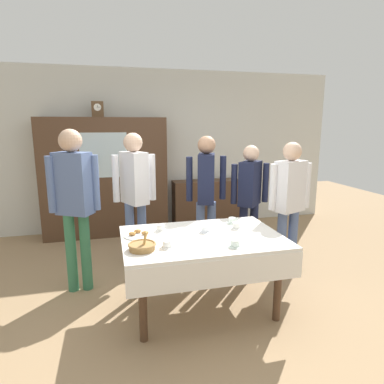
% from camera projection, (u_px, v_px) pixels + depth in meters
% --- Properties ---
extents(ground_plane, '(12.00, 12.00, 0.00)m').
position_uv_depth(ground_plane, '(197.00, 297.00, 3.48)').
color(ground_plane, '#997A56').
rests_on(ground_plane, ground).
extents(back_wall, '(6.40, 0.10, 2.70)m').
position_uv_depth(back_wall, '(157.00, 150.00, 5.72)').
color(back_wall, silver).
rests_on(back_wall, ground).
extents(dining_table, '(1.51, 1.03, 0.75)m').
position_uv_depth(dining_table, '(203.00, 248.00, 3.13)').
color(dining_table, '#4C3321').
rests_on(dining_table, ground).
extents(wall_cabinet, '(1.96, 0.46, 1.90)m').
position_uv_depth(wall_cabinet, '(105.00, 178.00, 5.31)').
color(wall_cabinet, '#4C3321').
rests_on(wall_cabinet, ground).
extents(mantel_clock, '(0.18, 0.11, 0.24)m').
position_uv_depth(mantel_clock, '(98.00, 109.00, 5.08)').
color(mantel_clock, brown).
rests_on(mantel_clock, wall_cabinet).
extents(bookshelf_low, '(1.19, 0.35, 0.82)m').
position_uv_depth(bookshelf_low, '(206.00, 203.00, 5.88)').
color(bookshelf_low, '#4C3321').
rests_on(bookshelf_low, ground).
extents(book_stack, '(0.16, 0.22, 0.08)m').
position_uv_depth(book_stack, '(207.00, 178.00, 5.79)').
color(book_stack, '#B29333').
rests_on(book_stack, bookshelf_low).
extents(tea_cup_center, '(0.13, 0.13, 0.06)m').
position_uv_depth(tea_cup_center, '(232.00, 221.00, 3.54)').
color(tea_cup_center, silver).
rests_on(tea_cup_center, dining_table).
extents(tea_cup_back_edge, '(0.13, 0.13, 0.06)m').
position_uv_depth(tea_cup_back_edge, '(167.00, 245.00, 2.84)').
color(tea_cup_back_edge, white).
rests_on(tea_cup_back_edge, dining_table).
extents(tea_cup_near_left, '(0.13, 0.13, 0.06)m').
position_uv_depth(tea_cup_near_left, '(235.00, 244.00, 2.86)').
color(tea_cup_near_left, silver).
rests_on(tea_cup_near_left, dining_table).
extents(tea_cup_mid_left, '(0.13, 0.13, 0.06)m').
position_uv_depth(tea_cup_mid_left, '(236.00, 226.00, 3.36)').
color(tea_cup_mid_left, white).
rests_on(tea_cup_mid_left, dining_table).
extents(tea_cup_far_right, '(0.13, 0.13, 0.06)m').
position_uv_depth(tea_cup_far_right, '(161.00, 228.00, 3.29)').
color(tea_cup_far_right, white).
rests_on(tea_cup_far_right, dining_table).
extents(tea_cup_far_left, '(0.13, 0.13, 0.06)m').
position_uv_depth(tea_cup_far_left, '(205.00, 229.00, 3.25)').
color(tea_cup_far_left, white).
rests_on(tea_cup_far_left, dining_table).
extents(bread_basket, '(0.24, 0.24, 0.16)m').
position_uv_depth(bread_basket, '(142.00, 246.00, 2.79)').
color(bread_basket, '#9E7542').
rests_on(bread_basket, dining_table).
extents(pastry_plate, '(0.28, 0.28, 0.05)m').
position_uv_depth(pastry_plate, '(139.00, 235.00, 3.15)').
color(pastry_plate, white).
rests_on(pastry_plate, dining_table).
extents(spoon_mid_left, '(0.12, 0.02, 0.01)m').
position_uv_depth(spoon_mid_left, '(259.00, 240.00, 3.03)').
color(spoon_mid_left, silver).
rests_on(spoon_mid_left, dining_table).
extents(spoon_back_edge, '(0.12, 0.02, 0.01)m').
position_uv_depth(spoon_back_edge, '(232.00, 233.00, 3.21)').
color(spoon_back_edge, silver).
rests_on(spoon_back_edge, dining_table).
extents(spoon_far_right, '(0.12, 0.02, 0.01)m').
position_uv_depth(spoon_far_right, '(198.00, 226.00, 3.45)').
color(spoon_far_right, silver).
rests_on(spoon_far_right, dining_table).
extents(person_behind_table_right, '(0.52, 0.40, 1.66)m').
position_uv_depth(person_behind_table_right, '(206.00, 188.00, 4.16)').
color(person_behind_table_right, slate).
rests_on(person_behind_table_right, ground).
extents(person_behind_table_left, '(0.52, 0.35, 1.75)m').
position_uv_depth(person_behind_table_left, '(74.00, 194.00, 3.43)').
color(person_behind_table_left, '#33704C').
rests_on(person_behind_table_left, ground).
extents(person_by_cabinet, '(0.52, 0.32, 1.60)m').
position_uv_depth(person_by_cabinet, '(290.00, 196.00, 3.85)').
color(person_by_cabinet, slate).
rests_on(person_by_cabinet, ground).
extents(person_beside_shelf, '(0.52, 0.41, 1.70)m').
position_uv_depth(person_beside_shelf, '(135.00, 187.00, 4.02)').
color(person_beside_shelf, slate).
rests_on(person_beside_shelf, ground).
extents(person_near_right_end, '(0.52, 0.40, 1.54)m').
position_uv_depth(person_near_right_end, '(250.00, 192.00, 4.28)').
color(person_near_right_end, '#191E38').
rests_on(person_near_right_end, ground).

